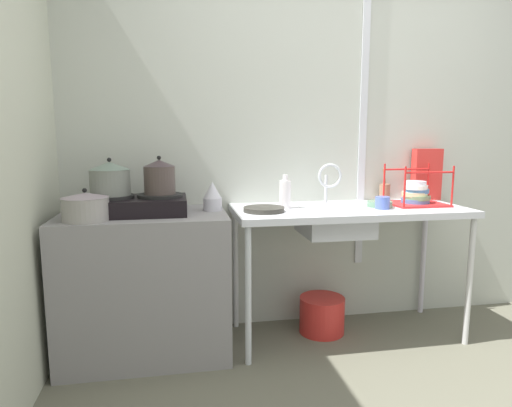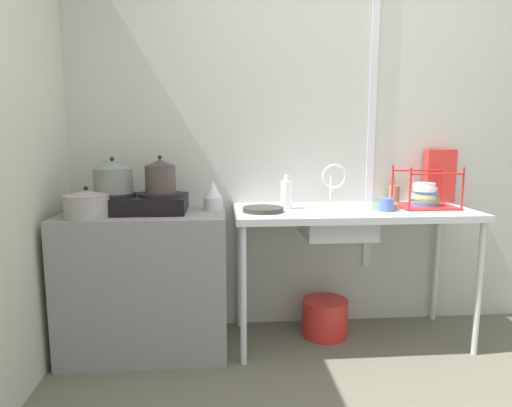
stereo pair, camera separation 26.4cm
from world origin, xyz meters
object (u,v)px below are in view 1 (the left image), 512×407
object	(u,v)px
frying_pan	(264,209)
bottle_by_sink	(285,194)
percolator	(212,197)
cereal_box	(426,174)
pot_on_right_burner	(160,177)
stove	(136,205)
pot_on_left_burner	(110,178)
sink_basin	(334,221)
cup_by_rack	(382,203)
utensil_jar	(385,192)
faucet	(329,178)
small_bowl_on_drainboard	(380,204)
pot_beside_stove	(85,207)
dish_rack	(416,195)
bucket_on_floor	(322,315)

from	to	relation	value
frying_pan	bottle_by_sink	bearing A→B (deg)	33.71
percolator	cereal_box	distance (m)	1.53
pot_on_right_burner	stove	bearing A→B (deg)	180.00
pot_on_left_burner	sink_basin	xyz separation A→B (m)	(1.32, -0.02, -0.29)
cup_by_rack	utensil_jar	bearing A→B (deg)	61.67
pot_on_left_burner	pot_on_right_burner	world-z (taller)	pot_on_right_burner
faucet	bottle_by_sink	distance (m)	0.34
sink_basin	frying_pan	size ratio (longest dim) A/B	1.68
pot_on_right_burner	utensil_jar	xyz separation A→B (m)	(1.51, 0.24, -0.15)
faucet	utensil_jar	size ratio (longest dim) A/B	1.21
small_bowl_on_drainboard	cup_by_rack	bearing A→B (deg)	-105.40
faucet	cup_by_rack	distance (m)	0.37
utensil_jar	frying_pan	bearing A→B (deg)	-162.12
pot_on_left_burner	pot_beside_stove	xyz separation A→B (m)	(-0.11, -0.16, -0.13)
pot_on_right_burner	cereal_box	bearing A→B (deg)	7.43
dish_rack	cup_by_rack	world-z (taller)	dish_rack
percolator	cup_by_rack	size ratio (longest dim) A/B	2.00
pot_on_left_burner	dish_rack	world-z (taller)	pot_on_left_burner
pot_beside_stove	frying_pan	xyz separation A→B (m)	(0.98, 0.11, -0.06)
pot_on_left_burner	percolator	distance (m)	0.59
faucet	cup_by_rack	world-z (taller)	faucet
pot_on_right_burner	utensil_jar	world-z (taller)	pot_on_right_burner
sink_basin	cereal_box	distance (m)	0.85
pot_beside_stove	small_bowl_on_drainboard	xyz separation A→B (m)	(1.73, 0.15, -0.06)
dish_rack	utensil_jar	distance (m)	0.24
sink_basin	small_bowl_on_drainboard	distance (m)	0.32
pot_on_right_burner	utensil_jar	distance (m)	1.54
stove	bucket_on_floor	size ratio (longest dim) A/B	1.92
pot_beside_stove	cup_by_rack	world-z (taller)	pot_beside_stove
frying_pan	small_bowl_on_drainboard	distance (m)	0.76
pot_on_right_burner	cereal_box	size ratio (longest dim) A/B	0.62
stove	dish_rack	size ratio (longest dim) A/B	1.65
pot_beside_stove	percolator	bearing A→B (deg)	16.61
cup_by_rack	cereal_box	size ratio (longest dim) A/B	0.24
small_bowl_on_drainboard	stove	bearing A→B (deg)	179.63
pot_on_left_burner	bottle_by_sink	xyz separation A→B (m)	(1.02, 0.05, -0.12)
dish_rack	bottle_by_sink	bearing A→B (deg)	178.63
pot_beside_stove	percolator	size ratio (longest dim) A/B	1.42
small_bowl_on_drainboard	bucket_on_floor	world-z (taller)	small_bowl_on_drainboard
cereal_box	utensil_jar	size ratio (longest dim) A/B	1.60
faucet	cup_by_rack	xyz separation A→B (m)	(0.26, -0.23, -0.14)
faucet	cereal_box	size ratio (longest dim) A/B	0.76
dish_rack	utensil_jar	size ratio (longest dim) A/B	1.54
pot_on_left_burner	percolator	bearing A→B (deg)	4.19
stove	small_bowl_on_drainboard	bearing A→B (deg)	-0.37
stove	cereal_box	world-z (taller)	cereal_box
pot_beside_stove	faucet	world-z (taller)	faucet
sink_basin	utensil_jar	distance (m)	0.55
sink_basin	cup_by_rack	bearing A→B (deg)	-13.86
cup_by_rack	pot_on_right_burner	bearing A→B (deg)	176.05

